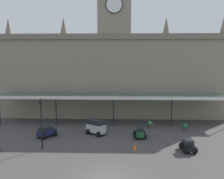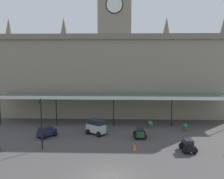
% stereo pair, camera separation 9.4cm
% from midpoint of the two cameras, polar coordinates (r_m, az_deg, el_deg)
% --- Properties ---
extents(ground_plane, '(140.00, 140.00, 0.00)m').
position_cam_midpoint_polar(ground_plane, '(20.97, -0.87, -18.89)').
color(ground_plane, '#43403F').
extents(station_building, '(34.52, 5.57, 19.88)m').
position_cam_midpoint_polar(station_building, '(40.31, 0.67, 4.15)').
color(station_building, gray).
rests_on(station_building, ground).
extents(entrance_canopy, '(30.90, 3.26, 4.06)m').
position_cam_midpoint_polar(entrance_canopy, '(35.76, 0.47, -1.29)').
color(entrance_canopy, '#38564C').
rests_on(entrance_canopy, ground).
extents(car_navy_estate, '(2.27, 2.42, 1.27)m').
position_cam_midpoint_polar(car_navy_estate, '(31.29, -14.00, -9.06)').
color(car_navy_estate, '#19214C').
rests_on(car_navy_estate, ground).
extents(car_green_sedan, '(1.53, 2.05, 1.19)m').
position_cam_midpoint_polar(car_green_sedan, '(30.43, 6.18, -9.47)').
color(car_green_sedan, '#1E512D').
rests_on(car_green_sedan, ground).
extents(car_silver_van, '(2.57, 2.41, 1.77)m').
position_cam_midpoint_polar(car_silver_van, '(31.34, -3.45, -8.36)').
color(car_silver_van, '#B2B5BA').
rests_on(car_silver_van, ground).
extents(car_black_sedan, '(1.56, 2.08, 1.19)m').
position_cam_midpoint_polar(car_black_sedan, '(27.19, 16.39, -11.79)').
color(car_black_sedan, black).
rests_on(car_black_sedan, ground).
extents(victorian_lamppost, '(0.30, 0.30, 5.16)m').
position_cam_midpoint_polar(victorian_lamppost, '(26.81, -15.08, -6.04)').
color(victorian_lamppost, black).
rests_on(victorian_lamppost, ground).
extents(traffic_cone, '(0.40, 0.40, 0.68)m').
position_cam_midpoint_polar(traffic_cone, '(26.54, 5.12, -12.37)').
color(traffic_cone, orange).
rests_on(traffic_cone, ground).
extents(planter_forecourt_centre, '(0.60, 0.60, 0.96)m').
position_cam_midpoint_polar(planter_forecourt_centre, '(33.97, 15.76, -7.94)').
color(planter_forecourt_centre, '#47423D').
rests_on(planter_forecourt_centre, ground).
extents(planter_by_canopy, '(0.60, 0.60, 0.96)m').
position_cam_midpoint_polar(planter_by_canopy, '(34.39, 8.43, -7.56)').
color(planter_by_canopy, '#47423D').
rests_on(planter_by_canopy, ground).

